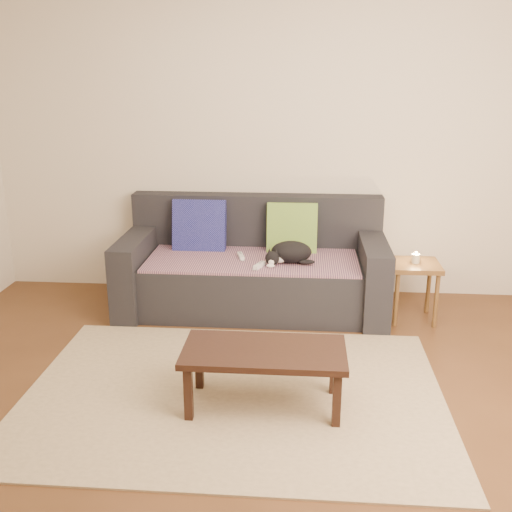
# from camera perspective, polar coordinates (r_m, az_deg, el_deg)

# --- Properties ---
(ground) EXTENTS (4.50, 4.50, 0.00)m
(ground) POSITION_cam_1_polar(r_m,az_deg,el_deg) (3.57, -2.42, -14.27)
(ground) COLOR brown
(ground) RESTS_ON ground
(back_wall) EXTENTS (4.50, 0.04, 2.60)m
(back_wall) POSITION_cam_1_polar(r_m,az_deg,el_deg) (5.06, 0.17, 10.87)
(back_wall) COLOR beige
(back_wall) RESTS_ON ground
(sofa) EXTENTS (2.10, 0.94, 0.87)m
(sofa) POSITION_cam_1_polar(r_m,az_deg,el_deg) (4.86, -0.24, -1.39)
(sofa) COLOR #232328
(sofa) RESTS_ON ground
(throw_blanket) EXTENTS (1.66, 0.74, 0.02)m
(throw_blanket) POSITION_cam_1_polar(r_m,az_deg,el_deg) (4.74, -0.33, -0.36)
(throw_blanket) COLOR #382545
(throw_blanket) RESTS_ON sofa
(cushion_navy) EXTENTS (0.44, 0.20, 0.45)m
(cushion_navy) POSITION_cam_1_polar(r_m,az_deg,el_deg) (4.99, -5.40, 2.86)
(cushion_navy) COLOR #121550
(cushion_navy) RESTS_ON throw_blanket
(cushion_green) EXTENTS (0.41, 0.17, 0.42)m
(cushion_green) POSITION_cam_1_polar(r_m,az_deg,el_deg) (4.92, 3.45, 2.69)
(cushion_green) COLOR #0C4F3F
(cushion_green) RESTS_ON throw_blanket
(cat) EXTENTS (0.38, 0.28, 0.17)m
(cat) POSITION_cam_1_polar(r_m,az_deg,el_deg) (4.63, 3.23, 0.33)
(cat) COLOR black
(cat) RESTS_ON throw_blanket
(wii_remote_a) EXTENTS (0.07, 0.15, 0.03)m
(wii_remote_a) POSITION_cam_1_polar(r_m,az_deg,el_deg) (4.75, -1.45, -0.01)
(wii_remote_a) COLOR white
(wii_remote_a) RESTS_ON throw_blanket
(wii_remote_b) EXTENTS (0.09, 0.15, 0.03)m
(wii_remote_b) POSITION_cam_1_polar(r_m,az_deg,el_deg) (4.52, 0.32, -0.90)
(wii_remote_b) COLOR white
(wii_remote_b) RESTS_ON throw_blanket
(side_table) EXTENTS (0.37, 0.37, 0.46)m
(side_table) POSITION_cam_1_polar(r_m,az_deg,el_deg) (4.75, 14.86, -1.57)
(side_table) COLOR brown
(side_table) RESTS_ON ground
(candle) EXTENTS (0.06, 0.06, 0.09)m
(candle) POSITION_cam_1_polar(r_m,az_deg,el_deg) (4.71, 14.97, -0.21)
(candle) COLOR beige
(candle) RESTS_ON side_table
(rug) EXTENTS (2.50, 1.80, 0.01)m
(rug) POSITION_cam_1_polar(r_m,az_deg,el_deg) (3.70, -2.13, -12.98)
(rug) COLOR tan
(rug) RESTS_ON ground
(coffee_table) EXTENTS (0.92, 0.46, 0.37)m
(coffee_table) POSITION_cam_1_polar(r_m,az_deg,el_deg) (3.43, 0.78, -9.55)
(coffee_table) COLOR black
(coffee_table) RESTS_ON rug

